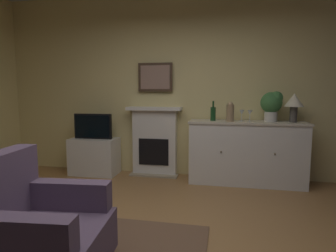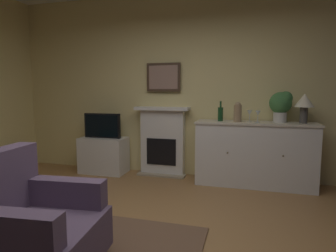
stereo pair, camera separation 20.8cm
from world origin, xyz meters
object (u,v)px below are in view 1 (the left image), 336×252
object	(u,v)px
fireplace_unit	(155,141)
armchair	(36,232)
sideboard_cabinet	(246,153)
wine_glass_left	(242,113)
tv_cabinet	(95,156)
table_lamp	(294,102)
wine_bottle	(213,113)
potted_plant_small	(272,104)
tv_set	(93,126)
wine_glass_center	(250,113)
vase_decorative	(230,112)
framed_picture	(155,77)

from	to	relation	value
fireplace_unit	armchair	size ratio (longest dim) A/B	1.20
sideboard_cabinet	wine_glass_left	size ratio (longest dim) A/B	10.04
fireplace_unit	tv_cabinet	distance (m)	1.02
table_lamp	wine_bottle	size ratio (longest dim) A/B	1.38
tv_cabinet	potted_plant_small	distance (m)	2.86
sideboard_cabinet	armchair	distance (m)	3.02
tv_cabinet	tv_set	distance (m)	0.49
potted_plant_small	wine_glass_center	bearing A→B (deg)	-162.16
wine_bottle	tv_set	xyz separation A→B (m)	(-1.90, -0.02, -0.23)
wine_bottle	armchair	world-z (taller)	wine_bottle
tv_set	tv_cabinet	bearing A→B (deg)	90.00
fireplace_unit	wine_bottle	distance (m)	1.05
table_lamp	tv_cabinet	world-z (taller)	table_lamp
vase_decorative	table_lamp	bearing A→B (deg)	3.32
table_lamp	wine_glass_left	bearing A→B (deg)	-179.30
armchair	wine_glass_left	bearing A→B (deg)	59.74
sideboard_cabinet	wine_glass_left	world-z (taller)	wine_glass_left
fireplace_unit	framed_picture	world-z (taller)	framed_picture
table_lamp	wine_glass_center	bearing A→B (deg)	-174.84
tv_cabinet	potted_plant_small	size ratio (longest dim) A/B	1.74
table_lamp	wine_bottle	world-z (taller)	table_lamp
fireplace_unit	wine_bottle	size ratio (longest dim) A/B	3.79
table_lamp	vase_decorative	bearing A→B (deg)	-176.68
wine_glass_left	vase_decorative	distance (m)	0.17
sideboard_cabinet	wine_bottle	bearing A→B (deg)	178.89
wine_glass_left	armchair	xyz separation A→B (m)	(-1.50, -2.56, -0.65)
fireplace_unit	wine_glass_left	xyz separation A→B (m)	(1.33, -0.19, 0.49)
vase_decorative	potted_plant_small	size ratio (longest dim) A/B	0.65
wine_bottle	wine_glass_left	size ratio (longest dim) A/B	1.76
wine_glass_left	wine_glass_center	xyz separation A→B (m)	(0.11, -0.04, 0.00)
wine_glass_left	armchair	world-z (taller)	wine_glass_left
sideboard_cabinet	wine_glass_center	size ratio (longest dim) A/B	10.04
framed_picture	sideboard_cabinet	xyz separation A→B (m)	(1.41, -0.22, -1.11)
fireplace_unit	vase_decorative	distance (m)	1.29
sideboard_cabinet	tv_set	size ratio (longest dim) A/B	2.67
table_lamp	vase_decorative	xyz separation A→B (m)	(-0.86, -0.05, -0.14)
table_lamp	potted_plant_small	xyz separation A→B (m)	(-0.28, 0.05, -0.02)
fireplace_unit	table_lamp	xyz separation A→B (m)	(2.03, -0.18, 0.65)
wine_glass_center	vase_decorative	bearing A→B (deg)	179.32
tv_cabinet	tv_set	bearing A→B (deg)	-90.00
vase_decorative	fireplace_unit	bearing A→B (deg)	169.01
framed_picture	tv_cabinet	xyz separation A→B (m)	(-0.97, -0.21, -1.27)
sideboard_cabinet	vase_decorative	world-z (taller)	vase_decorative
sideboard_cabinet	wine_glass_center	distance (m)	0.58
wine_glass_left	potted_plant_small	distance (m)	0.44
wine_bottle	tv_set	distance (m)	1.91
framed_picture	wine_glass_left	distance (m)	1.45
table_lamp	wine_glass_center	size ratio (longest dim) A/B	2.42
tv_cabinet	fireplace_unit	bearing A→B (deg)	9.45
framed_picture	sideboard_cabinet	distance (m)	1.81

